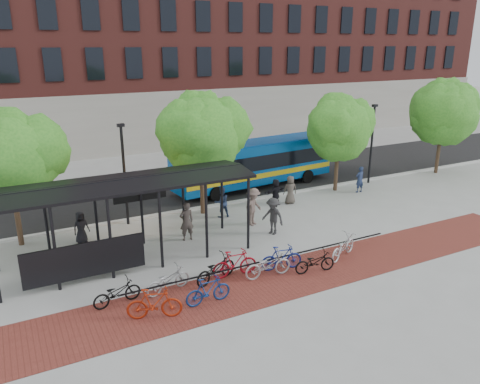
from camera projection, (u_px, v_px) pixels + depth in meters
name	position (u px, v px, depth m)	size (l,w,h in m)	color
ground	(282.00, 223.00, 23.87)	(160.00, 160.00, 0.00)	#9E9E99
asphalt_street	(217.00, 184.00, 30.63)	(160.00, 8.00, 0.01)	black
curb	(245.00, 200.00, 27.23)	(160.00, 0.25, 0.12)	#B7B7B2
brick_strip	(307.00, 272.00, 18.77)	(24.00, 3.00, 0.01)	maroon
bike_rack_rail	(268.00, 270.00, 18.95)	(12.00, 0.05, 0.95)	black
building_brick	(230.00, 31.00, 47.21)	(55.00, 14.00, 20.00)	maroon
bus_shelter	(121.00, 192.00, 18.97)	(10.60, 3.07, 3.60)	black
tree_a	(10.00, 154.00, 20.17)	(4.90, 4.00, 6.18)	#382619
tree_b	(202.00, 131.00, 24.07)	(5.15, 4.20, 6.47)	#382619
tree_c	(340.00, 126.00, 28.16)	(4.66, 3.80, 5.92)	#382619
tree_d	(444.00, 109.00, 32.00)	(5.39, 4.40, 6.55)	#382619
lamp_post_left	(124.00, 172.00, 23.00)	(0.35, 0.20, 5.12)	black
lamp_post_right	(372.00, 142.00, 30.05)	(0.35, 0.20, 5.12)	black
bus	(254.00, 161.00, 29.50)	(10.99, 3.38, 2.92)	#084E9A
bike_0	(117.00, 293.00, 16.34)	(0.60, 1.73, 0.91)	black
bike_1	(154.00, 303.00, 15.48)	(0.52, 1.85, 1.11)	#9E260E
bike_2	(168.00, 280.00, 17.18)	(0.63, 1.82, 0.95)	#939396
bike_3	(208.00, 291.00, 16.38)	(0.48, 1.70, 1.02)	navy
bike_4	(216.00, 269.00, 17.94)	(0.68, 1.95, 1.02)	black
bike_5	(235.00, 263.00, 18.30)	(0.52, 1.85, 1.11)	maroon
bike_6	(268.00, 265.00, 18.27)	(0.68, 1.95, 1.03)	#9E9FA1
bike_7	(281.00, 258.00, 18.86)	(0.49, 1.73, 1.04)	navy
bike_8	(315.00, 262.00, 18.66)	(0.60, 1.71, 0.90)	black
bike_10	(343.00, 247.00, 19.94)	(0.67, 1.92, 1.01)	#B6B6B9
pedestrian_0	(81.00, 227.00, 21.36)	(0.74, 0.48, 1.52)	black
pedestrian_1	(187.00, 221.00, 21.61)	(0.67, 0.44, 1.85)	#3A322E
pedestrian_2	(222.00, 202.00, 24.53)	(0.81, 0.63, 1.66)	#212F4E
pedestrian_3	(253.00, 207.00, 23.41)	(1.25, 0.72, 1.93)	brown
pedestrian_5	(276.00, 192.00, 26.37)	(1.42, 0.45, 1.53)	black
pedestrian_6	(290.00, 190.00, 26.63)	(0.80, 0.52, 1.63)	#484139
pedestrian_7	(360.00, 179.00, 28.67)	(0.60, 0.39, 1.63)	navy
pedestrian_9	(273.00, 216.00, 22.31)	(1.17, 0.68, 1.82)	#2A2A2A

